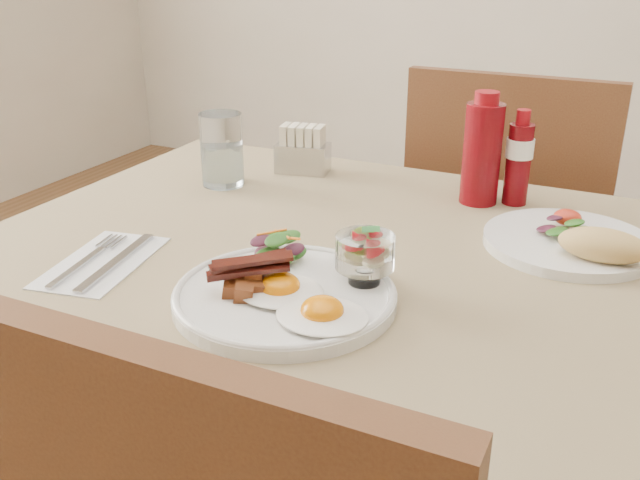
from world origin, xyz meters
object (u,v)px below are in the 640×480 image
at_px(main_plate, 285,297).
at_px(water_glass, 222,154).
at_px(table, 415,326).
at_px(hot_sauce_bottle, 519,159).
at_px(second_plate, 576,241).
at_px(sugar_caddy, 303,152).
at_px(ketchup_bottle, 482,152).
at_px(fruit_cup, 365,252).
at_px(chair_far, 506,246).

xyz_separation_m(main_plate, water_glass, (-0.32, 0.36, 0.05)).
distance_m(table, main_plate, 0.23).
relative_size(main_plate, hot_sauce_bottle, 1.73).
relative_size(second_plate, sugar_caddy, 2.25).
height_order(ketchup_bottle, hot_sauce_bottle, ketchup_bottle).
height_order(hot_sauce_bottle, water_glass, hot_sauce_bottle).
bearing_deg(second_plate, hot_sauce_bottle, 126.02).
bearing_deg(water_glass, table, -23.74).
bearing_deg(ketchup_bottle, sugar_caddy, 176.68).
xyz_separation_m(hot_sauce_bottle, sugar_caddy, (-0.41, -0.00, -0.04)).
bearing_deg(main_plate, table, 53.34).
bearing_deg(table, second_plate, 40.29).
xyz_separation_m(hot_sauce_bottle, water_glass, (-0.50, -0.13, -0.02)).
distance_m(main_plate, ketchup_bottle, 0.49).
bearing_deg(second_plate, fruit_cup, -131.80).
distance_m(table, hot_sauce_bottle, 0.37).
xyz_separation_m(ketchup_bottle, hot_sauce_bottle, (0.06, 0.02, -0.01)).
height_order(table, chair_far, chair_far).
relative_size(chair_far, sugar_caddy, 8.51).
distance_m(ketchup_bottle, water_glass, 0.46).
bearing_deg(chair_far, ketchup_bottle, -89.30).
xyz_separation_m(table, chair_far, (0.00, 0.66, -0.14)).
bearing_deg(fruit_cup, second_plate, 48.20).
bearing_deg(water_glass, hot_sauce_bottle, 14.56).
bearing_deg(chair_far, fruit_cup, -93.15).
height_order(table, hot_sauce_bottle, hot_sauce_bottle).
distance_m(table, ketchup_bottle, 0.35).
xyz_separation_m(chair_far, second_plate, (0.18, -0.51, 0.24)).
xyz_separation_m(second_plate, water_glass, (-0.63, 0.04, 0.04)).
distance_m(fruit_cup, hot_sauce_bottle, 0.44).
xyz_separation_m(table, hot_sauce_bottle, (0.06, 0.33, 0.17)).
bearing_deg(ketchup_bottle, fruit_cup, -96.57).
height_order(table, fruit_cup, fruit_cup).
bearing_deg(chair_far, sugar_caddy, -135.45).
height_order(fruit_cup, sugar_caddy, same).
distance_m(main_plate, fruit_cup, 0.12).
height_order(second_plate, hot_sauce_bottle, hot_sauce_bottle).
xyz_separation_m(table, water_glass, (-0.44, 0.19, 0.15)).
height_order(second_plate, sugar_caddy, sugar_caddy).
bearing_deg(ketchup_bottle, water_glass, -166.21).
bearing_deg(sugar_caddy, main_plate, -76.74).
xyz_separation_m(table, sugar_caddy, (-0.34, 0.32, 0.13)).
bearing_deg(hot_sauce_bottle, second_plate, -53.98).
distance_m(second_plate, ketchup_bottle, 0.24).
bearing_deg(ketchup_bottle, hot_sauce_bottle, 20.36).
bearing_deg(main_plate, second_plate, 46.24).
distance_m(table, second_plate, 0.26).
distance_m(table, sugar_caddy, 0.49).
distance_m(chair_far, fruit_cup, 0.81).
relative_size(chair_far, water_glass, 7.04).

